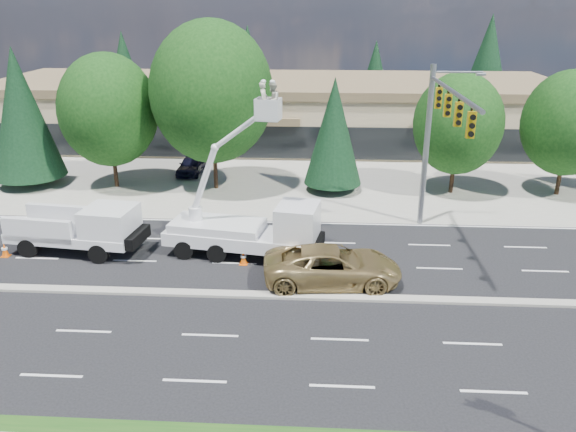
# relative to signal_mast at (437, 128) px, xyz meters

# --- Properties ---
(ground) EXTENTS (140.00, 140.00, 0.00)m
(ground) POSITION_rel_signal_mast_xyz_m (-10.03, -7.04, -6.06)
(ground) COLOR black
(ground) RESTS_ON ground
(concrete_apron) EXTENTS (140.00, 22.00, 0.01)m
(concrete_apron) POSITION_rel_signal_mast_xyz_m (-10.03, 12.96, -6.05)
(concrete_apron) COLOR gray
(concrete_apron) RESTS_ON ground
(road_median) EXTENTS (120.00, 0.55, 0.12)m
(road_median) POSITION_rel_signal_mast_xyz_m (-10.03, -7.04, -6.00)
(road_median) COLOR gray
(road_median) RESTS_ON ground
(strip_mall) EXTENTS (50.40, 15.40, 5.50)m
(strip_mall) POSITION_rel_signal_mast_xyz_m (-10.03, 22.93, -3.23)
(strip_mall) COLOR tan
(strip_mall) RESTS_ON ground
(tree_front_b) EXTENTS (4.78, 4.78, 9.43)m
(tree_front_b) POSITION_rel_signal_mast_xyz_m (-26.03, 7.96, -1.00)
(tree_front_b) COLOR #332114
(tree_front_b) RESTS_ON ground
(tree_front_c) EXTENTS (6.55, 6.55, 9.09)m
(tree_front_c) POSITION_rel_signal_mast_xyz_m (-20.03, 7.96, -0.74)
(tree_front_c) COLOR #332114
(tree_front_c) RESTS_ON ground
(tree_front_d) EXTENTS (8.05, 8.05, 11.17)m
(tree_front_d) POSITION_rel_signal_mast_xyz_m (-13.03, 7.96, 0.49)
(tree_front_d) COLOR #332114
(tree_front_d) RESTS_ON ground
(tree_front_e) EXTENTS (3.86, 3.86, 7.61)m
(tree_front_e) POSITION_rel_signal_mast_xyz_m (-5.03, 7.96, -1.98)
(tree_front_e) COLOR #332114
(tree_front_e) RESTS_ON ground
(tree_front_f) EXTENTS (5.76, 5.76, 7.99)m
(tree_front_f) POSITION_rel_signal_mast_xyz_m (2.97, 7.96, -1.38)
(tree_front_f) COLOR #332114
(tree_front_f) RESTS_ON ground
(tree_front_g) EXTENTS (5.90, 5.90, 8.19)m
(tree_front_g) POSITION_rel_signal_mast_xyz_m (9.97, 7.96, -1.26)
(tree_front_g) COLOR #332114
(tree_front_g) RESTS_ON ground
(tree_back_a) EXTENTS (4.62, 4.62, 9.11)m
(tree_back_a) POSITION_rel_signal_mast_xyz_m (-28.03, 34.96, -1.17)
(tree_back_a) COLOR #332114
(tree_back_a) RESTS_ON ground
(tree_back_b) EXTENTS (4.96, 4.96, 9.77)m
(tree_back_b) POSITION_rel_signal_mast_xyz_m (-14.03, 34.96, -0.82)
(tree_back_b) COLOR #332114
(tree_back_b) RESTS_ON ground
(tree_back_c) EXTENTS (4.16, 4.16, 8.20)m
(tree_back_c) POSITION_rel_signal_mast_xyz_m (-0.03, 34.96, -1.66)
(tree_back_c) COLOR #332114
(tree_back_c) RESTS_ON ground
(tree_back_d) EXTENTS (5.56, 5.56, 10.95)m
(tree_back_d) POSITION_rel_signal_mast_xyz_m (11.97, 34.96, -0.18)
(tree_back_d) COLOR #332114
(tree_back_d) RESTS_ON ground
(signal_mast) EXTENTS (2.76, 10.16, 9.00)m
(signal_mast) POSITION_rel_signal_mast_xyz_m (0.00, 0.00, 0.00)
(signal_mast) COLOR gray
(signal_mast) RESTS_ON ground
(utility_pickup) EXTENTS (6.77, 3.15, 2.50)m
(utility_pickup) POSITION_rel_signal_mast_xyz_m (-17.92, -2.90, -5.02)
(utility_pickup) COLOR white
(utility_pickup) RESTS_ON ground
(bucket_truck) EXTENTS (7.95, 3.55, 8.80)m
(bucket_truck) POSITION_rel_signal_mast_xyz_m (-9.20, -2.94, -4.24)
(bucket_truck) COLOR white
(bucket_truck) RESTS_ON ground
(traffic_cone_a) EXTENTS (0.40, 0.40, 0.70)m
(traffic_cone_a) POSITION_rel_signal_mast_xyz_m (-21.72, -3.68, -5.72)
(traffic_cone_a) COLOR #EC5607
(traffic_cone_a) RESTS_ON ground
(traffic_cone_b) EXTENTS (0.40, 0.40, 0.70)m
(traffic_cone_b) POSITION_rel_signal_mast_xyz_m (-12.64, -2.92, -5.72)
(traffic_cone_b) COLOR #EC5607
(traffic_cone_b) RESTS_ON ground
(traffic_cone_c) EXTENTS (0.40, 0.40, 0.70)m
(traffic_cone_c) POSITION_rel_signal_mast_xyz_m (-9.56, -3.88, -5.72)
(traffic_cone_c) COLOR #EC5607
(traffic_cone_c) RESTS_ON ground
(minivan) EXTENTS (6.42, 3.30, 1.73)m
(minivan) POSITION_rel_signal_mast_xyz_m (-5.25, -5.61, -5.19)
(minivan) COLOR #9C824B
(minivan) RESTS_ON ground
(parked_car_west) EXTENTS (1.86, 4.09, 1.36)m
(parked_car_west) POSITION_rel_signal_mast_xyz_m (-15.47, 11.40, -5.38)
(parked_car_west) COLOR black
(parked_car_west) RESTS_ON ground
(parked_car_east) EXTENTS (1.83, 4.53, 1.46)m
(parked_car_east) POSITION_rel_signal_mast_xyz_m (-5.08, 10.04, -5.33)
(parked_car_east) COLOR black
(parked_car_east) RESTS_ON ground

